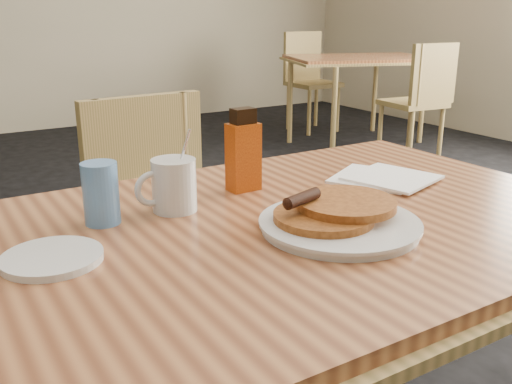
{
  "coord_description": "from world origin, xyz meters",
  "views": [
    {
      "loc": [
        -0.58,
        -0.84,
        1.13
      ],
      "look_at": [
        -0.05,
        0.03,
        0.81
      ],
      "focal_mm": 40.0,
      "sensor_mm": 36.0,
      "label": 1
    }
  ],
  "objects_px": {
    "chair_main_far": "(158,214)",
    "pancake_plate": "(337,219)",
    "syrup_bottle": "(243,153)",
    "blue_tumbler": "(101,193)",
    "main_table": "(293,237)",
    "chair_neighbor_far": "(308,72)",
    "coffee_mug": "(173,184)",
    "neighbor_table": "(359,62)",
    "chair_neighbor_near": "(422,92)"
  },
  "relations": [
    {
      "from": "chair_main_far",
      "to": "pancake_plate",
      "type": "relative_size",
      "value": 3.0
    },
    {
      "from": "syrup_bottle",
      "to": "blue_tumbler",
      "type": "distance_m",
      "value": 0.33
    },
    {
      "from": "main_table",
      "to": "pancake_plate",
      "type": "height_order",
      "value": "pancake_plate"
    },
    {
      "from": "main_table",
      "to": "chair_main_far",
      "type": "distance_m",
      "value": 0.77
    },
    {
      "from": "chair_main_far",
      "to": "blue_tumbler",
      "type": "height_order",
      "value": "chair_main_far"
    },
    {
      "from": "chair_neighbor_far",
      "to": "pancake_plate",
      "type": "height_order",
      "value": "chair_neighbor_far"
    },
    {
      "from": "coffee_mug",
      "to": "syrup_bottle",
      "type": "height_order",
      "value": "syrup_bottle"
    },
    {
      "from": "coffee_mug",
      "to": "chair_main_far",
      "type": "bearing_deg",
      "value": 55.14
    },
    {
      "from": "main_table",
      "to": "chair_main_far",
      "type": "height_order",
      "value": "chair_main_far"
    },
    {
      "from": "neighbor_table",
      "to": "chair_main_far",
      "type": "distance_m",
      "value": 3.51
    },
    {
      "from": "chair_main_far",
      "to": "chair_neighbor_near",
      "type": "xyz_separation_m",
      "value": [
        2.74,
        1.46,
        0.01
      ]
    },
    {
      "from": "neighbor_table",
      "to": "chair_neighbor_far",
      "type": "relative_size",
      "value": 1.49
    },
    {
      "from": "chair_neighbor_far",
      "to": "pancake_plate",
      "type": "distance_m",
      "value": 4.64
    },
    {
      "from": "chair_main_far",
      "to": "pancake_plate",
      "type": "distance_m",
      "value": 0.87
    },
    {
      "from": "pancake_plate",
      "to": "syrup_bottle",
      "type": "relative_size",
      "value": 1.61
    },
    {
      "from": "main_table",
      "to": "syrup_bottle",
      "type": "bearing_deg",
      "value": 87.43
    },
    {
      "from": "blue_tumbler",
      "to": "neighbor_table",
      "type": "bearing_deg",
      "value": 42.15
    },
    {
      "from": "main_table",
      "to": "chair_neighbor_near",
      "type": "relative_size",
      "value": 1.44
    },
    {
      "from": "chair_neighbor_near",
      "to": "pancake_plate",
      "type": "bearing_deg",
      "value": -133.48
    },
    {
      "from": "coffee_mug",
      "to": "chair_neighbor_near",
      "type": "bearing_deg",
      "value": 18.37
    },
    {
      "from": "main_table",
      "to": "chair_neighbor_far",
      "type": "xyz_separation_m",
      "value": [
        2.75,
        3.66,
        -0.15
      ]
    },
    {
      "from": "syrup_bottle",
      "to": "chair_main_far",
      "type": "bearing_deg",
      "value": 86.75
    },
    {
      "from": "syrup_bottle",
      "to": "blue_tumbler",
      "type": "height_order",
      "value": "syrup_bottle"
    },
    {
      "from": "main_table",
      "to": "chair_neighbor_near",
      "type": "bearing_deg",
      "value": 38.74
    },
    {
      "from": "main_table",
      "to": "pancake_plate",
      "type": "xyz_separation_m",
      "value": [
        0.03,
        -0.09,
        0.06
      ]
    },
    {
      "from": "neighbor_table",
      "to": "chair_neighbor_near",
      "type": "relative_size",
      "value": 1.54
    },
    {
      "from": "chair_main_far",
      "to": "blue_tumbler",
      "type": "bearing_deg",
      "value": -124.1
    },
    {
      "from": "chair_main_far",
      "to": "chair_neighbor_far",
      "type": "height_order",
      "value": "chair_neighbor_far"
    },
    {
      "from": "chair_neighbor_far",
      "to": "pancake_plate",
      "type": "xyz_separation_m",
      "value": [
        -2.72,
        -3.75,
        0.21
      ]
    },
    {
      "from": "pancake_plate",
      "to": "coffee_mug",
      "type": "xyz_separation_m",
      "value": [
        -0.21,
        0.25,
        0.04
      ]
    },
    {
      "from": "main_table",
      "to": "neighbor_table",
      "type": "height_order",
      "value": "same"
    },
    {
      "from": "coffee_mug",
      "to": "blue_tumbler",
      "type": "relative_size",
      "value": 1.41
    },
    {
      "from": "main_table",
      "to": "neighbor_table",
      "type": "xyz_separation_m",
      "value": [
        2.75,
        2.94,
        -0.0
      ]
    },
    {
      "from": "main_table",
      "to": "blue_tumbler",
      "type": "height_order",
      "value": "blue_tumbler"
    },
    {
      "from": "neighbor_table",
      "to": "main_table",
      "type": "bearing_deg",
      "value": -133.06
    },
    {
      "from": "chair_neighbor_far",
      "to": "coffee_mug",
      "type": "relative_size",
      "value": 5.65
    },
    {
      "from": "chair_neighbor_near",
      "to": "syrup_bottle",
      "type": "relative_size",
      "value": 4.93
    },
    {
      "from": "neighbor_table",
      "to": "chair_neighbor_far",
      "type": "height_order",
      "value": "chair_neighbor_far"
    },
    {
      "from": "main_table",
      "to": "chair_neighbor_near",
      "type": "xyz_separation_m",
      "value": [
        2.76,
        2.21,
        -0.18
      ]
    },
    {
      "from": "syrup_bottle",
      "to": "pancake_plate",
      "type": "bearing_deg",
      "value": -87.58
    },
    {
      "from": "chair_neighbor_near",
      "to": "syrup_bottle",
      "type": "height_order",
      "value": "syrup_bottle"
    },
    {
      "from": "chair_neighbor_far",
      "to": "syrup_bottle",
      "type": "bearing_deg",
      "value": -128.54
    },
    {
      "from": "chair_neighbor_far",
      "to": "blue_tumbler",
      "type": "bearing_deg",
      "value": -131.4
    },
    {
      "from": "main_table",
      "to": "chair_neighbor_far",
      "type": "height_order",
      "value": "chair_neighbor_far"
    },
    {
      "from": "chair_main_far",
      "to": "chair_neighbor_far",
      "type": "relative_size",
      "value": 0.95
    },
    {
      "from": "chair_neighbor_near",
      "to": "syrup_bottle",
      "type": "distance_m",
      "value": 3.42
    },
    {
      "from": "coffee_mug",
      "to": "syrup_bottle",
      "type": "bearing_deg",
      "value": -2.95
    },
    {
      "from": "syrup_bottle",
      "to": "main_table",
      "type": "bearing_deg",
      "value": -95.13
    },
    {
      "from": "syrup_bottle",
      "to": "chair_neighbor_near",
      "type": "bearing_deg",
      "value": 33.59
    },
    {
      "from": "chair_neighbor_near",
      "to": "pancake_plate",
      "type": "xyz_separation_m",
      "value": [
        -2.72,
        -2.3,
        0.23
      ]
    }
  ]
}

